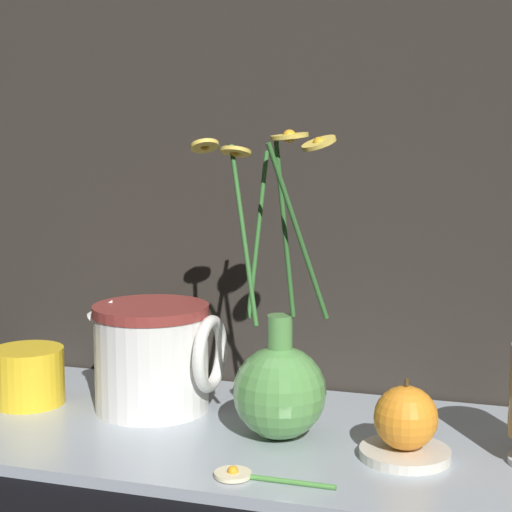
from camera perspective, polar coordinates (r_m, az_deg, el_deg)
The scene contains 8 objects.
ground_plane at distance 0.97m, azimuth -0.75°, elevation -12.15°, with size 6.00×6.00×0.00m, color black.
shelf at distance 0.96m, azimuth -0.75°, elevation -11.82°, with size 0.76×0.34×0.01m.
vase_with_flowers at distance 0.92m, azimuth 1.56°, elevation -8.43°, with size 0.16×0.12×0.33m.
yellow_mug at distance 1.08m, azimuth -15.04°, elevation -7.72°, with size 0.10×0.09×0.07m.
ceramic_pitcher at distance 1.02m, azimuth -6.87°, elevation -6.40°, with size 0.16×0.14×0.14m.
saucer_plate at distance 0.89m, azimuth 9.89°, elevation -12.84°, with size 0.09×0.09×0.01m.
orange_fruit at distance 0.88m, azimuth 9.96°, elevation -10.58°, with size 0.06×0.06×0.07m.
loose_daisy at distance 0.83m, azimuth -0.61°, elevation -14.43°, with size 0.12×0.04×0.01m.
Camera 1 is at (0.28, -0.86, 0.34)m, focal length 60.00 mm.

